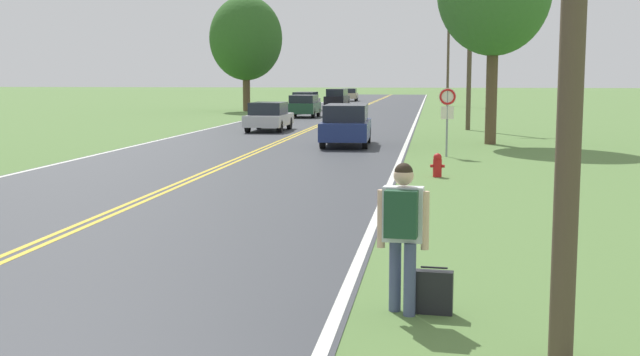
# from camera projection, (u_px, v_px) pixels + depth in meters

# --- Properties ---
(hitchhiker_person) EXTENTS (0.61, 0.45, 1.79)m
(hitchhiker_person) POSITION_uv_depth(u_px,v_px,m) (403.00, 223.00, 9.29)
(hitchhiker_person) COLOR #475175
(hitchhiker_person) RESTS_ON ground
(suitcase) EXTENTS (0.46, 0.19, 0.57)m
(suitcase) POSITION_uv_depth(u_px,v_px,m) (434.00, 292.00, 9.42)
(suitcase) COLOR black
(suitcase) RESTS_ON ground
(fire_hydrant) EXTENTS (0.40, 0.24, 0.66)m
(fire_hydrant) POSITION_uv_depth(u_px,v_px,m) (437.00, 165.00, 22.28)
(fire_hydrant) COLOR red
(fire_hydrant) RESTS_ON ground
(traffic_sign) EXTENTS (0.60, 0.10, 2.39)m
(traffic_sign) POSITION_uv_depth(u_px,v_px,m) (447.00, 105.00, 27.71)
(traffic_sign) COLOR gray
(traffic_sign) RESTS_ON ground
(utility_pole_midground) EXTENTS (1.80, 0.24, 8.33)m
(utility_pole_midground) POSITION_uv_depth(u_px,v_px,m) (470.00, 47.00, 41.45)
(utility_pole_midground) COLOR brown
(utility_pole_midground) RESTS_ON ground
(utility_pole_far) EXTENTS (1.80, 0.24, 9.79)m
(utility_pole_far) POSITION_uv_depth(u_px,v_px,m) (448.00, 52.00, 75.62)
(utility_pole_far) COLOR brown
(utility_pole_far) RESTS_ON ground
(tree_mid_treeline) EXTENTS (5.84, 5.84, 9.19)m
(tree_mid_treeline) POSITION_uv_depth(u_px,v_px,m) (246.00, 38.00, 64.16)
(tree_mid_treeline) COLOR brown
(tree_mid_treeline) RESTS_ON ground
(car_dark_blue_van_nearest) EXTENTS (2.02, 4.51, 1.67)m
(car_dark_blue_van_nearest) POSITION_uv_depth(u_px,v_px,m) (346.00, 124.00, 32.19)
(car_dark_blue_van_nearest) COLOR black
(car_dark_blue_van_nearest) RESTS_ON ground
(car_silver_sedan_approaching) EXTENTS (1.85, 4.30, 1.48)m
(car_silver_sedan_approaching) POSITION_uv_depth(u_px,v_px,m) (269.00, 116.00, 41.00)
(car_silver_sedan_approaching) COLOR black
(car_silver_sedan_approaching) RESTS_ON ground
(car_dark_green_hatchback_mid_near) EXTENTS (1.92, 3.58, 1.52)m
(car_dark_green_hatchback_mid_near) POSITION_uv_depth(u_px,v_px,m) (304.00, 105.00, 54.84)
(car_dark_green_hatchback_mid_near) COLOR black
(car_dark_green_hatchback_mid_near) RESTS_ON ground
(car_white_suv_mid_far) EXTENTS (1.86, 4.30, 1.54)m
(car_white_suv_mid_far) POSITION_uv_depth(u_px,v_px,m) (305.00, 101.00, 65.05)
(car_white_suv_mid_far) COLOR black
(car_white_suv_mid_far) RESTS_ON ground
(car_black_van_receding) EXTENTS (1.82, 4.49, 1.71)m
(car_black_van_receding) POSITION_uv_depth(u_px,v_px,m) (337.00, 98.00, 70.84)
(car_black_van_receding) COLOR black
(car_black_van_receding) RESTS_ON ground
(car_champagne_hatchback_distant) EXTENTS (1.91, 4.07, 1.44)m
(car_champagne_hatchback_distant) POSITION_uv_depth(u_px,v_px,m) (349.00, 94.00, 91.35)
(car_champagne_hatchback_distant) COLOR black
(car_champagne_hatchback_distant) RESTS_ON ground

